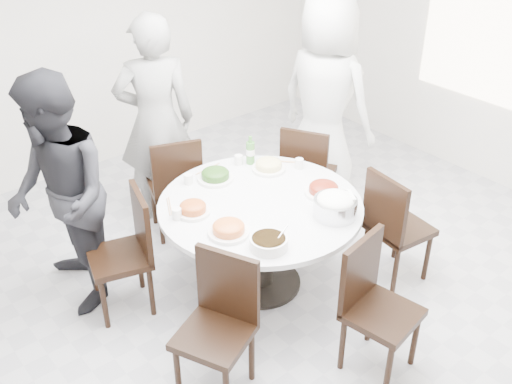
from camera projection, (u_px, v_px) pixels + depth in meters
floor at (276, 310)px, 4.48m from camera, size 6.00×6.00×0.01m
wall_back at (73, 35)px, 5.74m from camera, size 6.00×0.01×2.80m
dining_table at (260, 245)px, 4.56m from camera, size 1.50×1.50×0.75m
chair_ne at (309, 171)px, 5.34m from camera, size 0.57×0.57×0.95m
chair_n at (174, 184)px, 5.15m from camera, size 0.54×0.54×0.95m
chair_nw at (119, 255)px, 4.28m from camera, size 0.52×0.52×0.95m
chair_sw at (214, 333)px, 3.61m from camera, size 0.56×0.56×0.95m
chair_s at (383, 312)px, 3.77m from camera, size 0.49×0.49×0.95m
chair_se at (400, 226)px, 4.60m from camera, size 0.47×0.47×0.95m
diner_right at (325, 101)px, 5.45m from camera, size 0.80×1.06×1.94m
diner_middle at (156, 122)px, 5.14m from camera, size 0.81×0.69×1.88m
diner_left at (59, 197)px, 4.16m from camera, size 0.83×0.98×1.79m
dish_greens at (215, 176)px, 4.64m from camera, size 0.28×0.28×0.07m
dish_pale at (269, 166)px, 4.77m from camera, size 0.27×0.27×0.07m
dish_orange at (193, 210)px, 4.23m from camera, size 0.24×0.24×0.07m
dish_redbrown at (323, 190)px, 4.45m from camera, size 0.28×0.28×0.07m
dish_tofu at (229, 230)px, 4.01m from camera, size 0.28×0.28×0.07m
rice_bowl at (335, 208)px, 4.19m from camera, size 0.31×0.31×0.13m
soup_bowl at (269, 243)px, 3.87m from camera, size 0.25×0.25×0.08m
beverage_bottle at (250, 150)px, 4.83m from camera, size 0.07×0.07×0.24m
tea_cups at (212, 164)px, 4.79m from camera, size 0.07×0.07×0.08m
chopsticks at (206, 170)px, 4.78m from camera, size 0.24×0.04×0.01m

